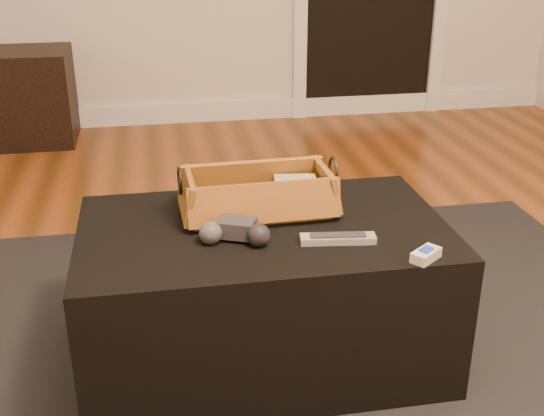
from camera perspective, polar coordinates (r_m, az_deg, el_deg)
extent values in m
cube|color=brown|center=(1.89, -5.81, -16.80)|extent=(5.00, 5.50, 0.01)
cube|color=white|center=(4.33, -8.93, 7.80)|extent=(5.00, 0.04, 0.12)
cube|color=black|center=(2.03, -0.42, -13.06)|extent=(2.60, 2.00, 0.01)
cube|color=black|center=(1.95, -0.69, -7.09)|extent=(1.00, 0.60, 0.42)
cube|color=black|center=(1.91, -1.70, 0.13)|extent=(0.23, 0.08, 0.02)
cube|color=#C7AC8A|center=(1.97, 1.96, 1.57)|extent=(0.13, 0.10, 0.07)
cube|color=#A97526|center=(1.93, -1.14, -0.17)|extent=(0.39, 0.19, 0.02)
cube|color=#AE6E27|center=(2.00, -1.68, 2.57)|extent=(0.42, 0.05, 0.11)
cube|color=#AB5E26|center=(1.82, -0.58, 0.44)|extent=(0.42, 0.05, 0.11)
cube|color=#AA6C26|center=(1.95, 4.63, 2.00)|extent=(0.04, 0.21, 0.11)
cube|color=#8E5E20|center=(1.88, -7.15, 1.07)|extent=(0.04, 0.21, 0.11)
torus|color=#332C22|center=(1.94, 5.14, 3.24)|extent=(0.01, 0.08, 0.08)
torus|color=black|center=(1.87, -7.72, 2.27)|extent=(0.01, 0.08, 0.08)
cube|color=#2B2B2D|center=(1.77, -2.98, -1.65)|extent=(0.11, 0.10, 0.05)
sphere|color=#403F43|center=(1.75, -5.16, -2.08)|extent=(0.08, 0.08, 0.06)
sphere|color=black|center=(1.73, -1.14, -2.29)|extent=(0.08, 0.08, 0.06)
cube|color=#A4A7AC|center=(1.77, 5.53, -2.59)|extent=(0.20, 0.07, 0.02)
cube|color=#272729|center=(1.76, 5.55, -2.26)|extent=(0.15, 0.05, 0.00)
cube|color=beige|center=(1.71, 12.75, -3.86)|extent=(0.09, 0.08, 0.03)
cube|color=blue|center=(1.71, 12.80, -3.42)|extent=(0.04, 0.04, 0.01)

